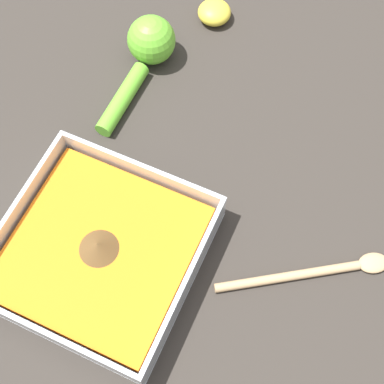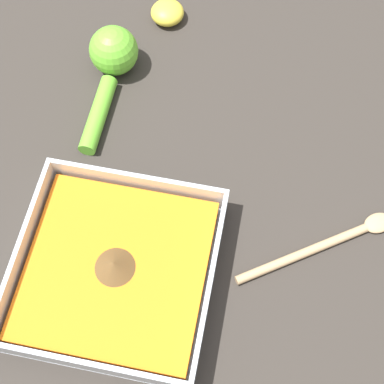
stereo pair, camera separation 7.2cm
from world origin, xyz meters
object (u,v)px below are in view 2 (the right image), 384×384
at_px(wooden_spoon, 325,245).
at_px(square_dish, 117,271).
at_px(lemon_squeezer, 111,61).
at_px(lemon_half, 167,13).

bearing_deg(wooden_spoon, square_dish, 165.89).
xyz_separation_m(lemon_squeezer, wooden_spoon, (0.22, 0.35, -0.03)).
distance_m(lemon_squeezer, lemon_half, 0.14).
xyz_separation_m(lemon_squeezer, lemon_half, (-0.13, 0.06, -0.02)).
height_order(lemon_squeezer, wooden_spoon, lemon_squeezer).
distance_m(square_dish, wooden_spoon, 0.28).
bearing_deg(lemon_half, wooden_spoon, 39.61).
relative_size(square_dish, lemon_half, 4.50).
bearing_deg(lemon_squeezer, lemon_half, -24.19).
xyz_separation_m(square_dish, lemon_squeezer, (-0.31, -0.09, 0.01)).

